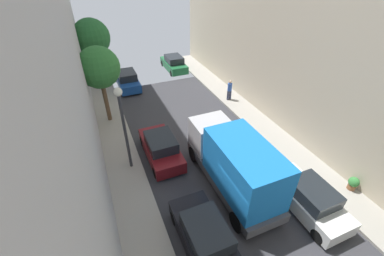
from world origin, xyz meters
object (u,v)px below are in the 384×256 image
parked_car_left_4 (161,148)px  pedestrian (230,89)px  parked_car_left_3 (205,237)px  parked_car_left_5 (127,80)px  parked_car_right_1 (309,198)px  delivery_truck (234,163)px  street_tree_0 (99,68)px  lamp_post (123,118)px  potted_plant_1 (353,183)px  parked_car_right_2 (174,64)px  street_tree_2 (92,38)px

parked_car_left_4 → pedestrian: pedestrian is taller
parked_car_left_3 → parked_car_left_5: bearing=90.0°
parked_car_left_5 → parked_car_right_1: 17.94m
delivery_truck → pedestrian: bearing=61.2°
parked_car_right_1 → street_tree_0: size_ratio=0.77×
delivery_truck → lamp_post: 6.07m
lamp_post → parked_car_right_1: bearing=-40.1°
parked_car_left_4 → street_tree_0: street_tree_0 is taller
potted_plant_1 → delivery_truck: bearing=155.5°
lamp_post → delivery_truck: bearing=-37.9°
pedestrian → parked_car_left_4: bearing=-147.4°
delivery_truck → potted_plant_1: bearing=-24.5°
parked_car_right_2 → delivery_truck: size_ratio=0.64×
pedestrian → potted_plant_1: bearing=-84.9°
parked_car_right_1 → parked_car_right_2: 19.48m
delivery_truck → pedestrian: 9.79m
delivery_truck → lamp_post: bearing=142.1°
parked_car_left_5 → delivery_truck: (2.70, -14.55, 1.07)m
pedestrian → parked_car_right_2: bearing=103.4°
street_tree_0 → street_tree_2: size_ratio=0.91×
parked_car_left_4 → delivery_truck: delivery_truck is taller
pedestrian → street_tree_2: size_ratio=0.29×
parked_car_left_5 → parked_car_right_1: size_ratio=1.00×
parked_car_left_4 → parked_car_left_5: (0.00, 10.73, 0.00)m
delivery_truck → potted_plant_1: 6.38m
parked_car_left_3 → lamp_post: bearing=107.5°
parked_car_left_5 → parked_car_left_4: bearing=-90.0°
delivery_truck → potted_plant_1: (5.70, -2.60, -1.22)m
lamp_post → street_tree_0: bearing=94.7°
delivery_truck → potted_plant_1: delivery_truck is taller
parked_car_left_4 → pedestrian: 8.79m
street_tree_0 → street_tree_2: street_tree_2 is taller
pedestrian → street_tree_0: 10.26m
potted_plant_1 → lamp_post: 12.36m
parked_car_right_1 → parked_car_right_2: (0.00, 19.48, 0.00)m
parked_car_right_1 → parked_car_right_2: size_ratio=1.00×
parked_car_right_1 → parked_car_left_3: bearing=178.7°
parked_car_right_1 → street_tree_2: 19.97m
parked_car_right_1 → lamp_post: 9.93m
delivery_truck → street_tree_2: 16.48m
street_tree_0 → lamp_post: size_ratio=1.09×
pedestrian → street_tree_0: (-9.76, 0.67, 3.08)m
parked_car_right_2 → street_tree_0: bearing=-135.2°
street_tree_0 → street_tree_2: bearing=89.0°
parked_car_left_3 → parked_car_right_2: bearing=74.4°
parked_car_left_4 → parked_car_right_2: size_ratio=1.00×
parked_car_right_2 → lamp_post: 15.45m
delivery_truck → street_tree_0: 10.79m
parked_car_left_4 → parked_car_left_5: same height
pedestrian → parked_car_left_5: bearing=141.0°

